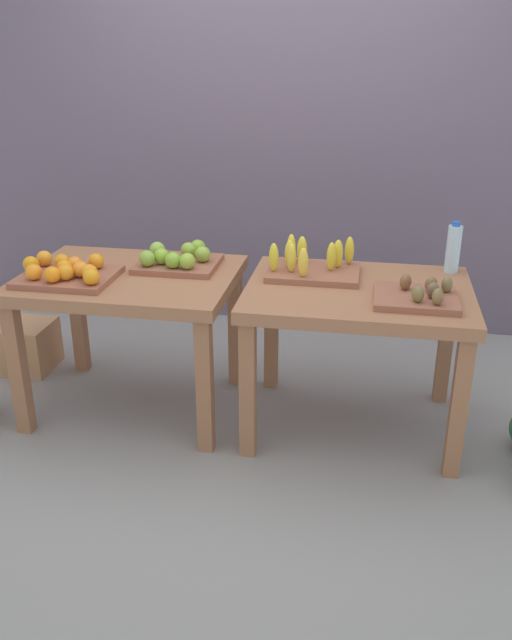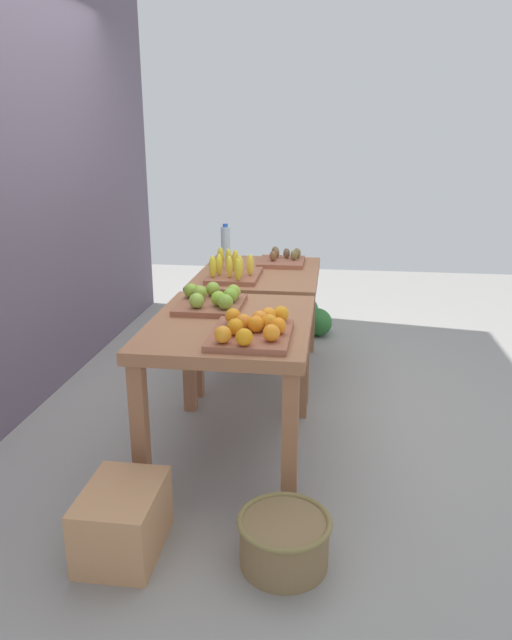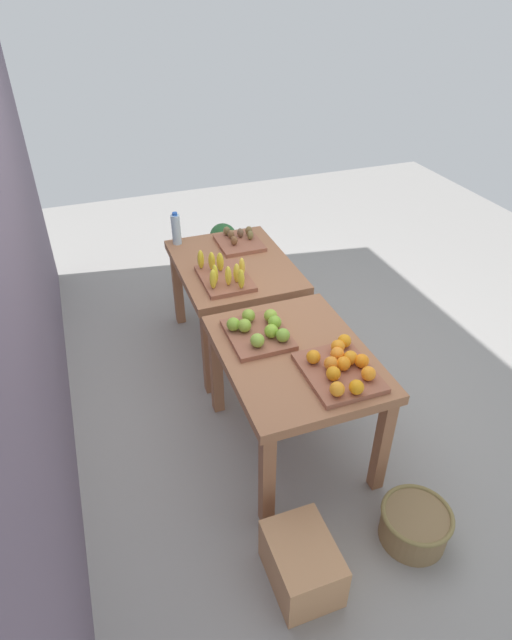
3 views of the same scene
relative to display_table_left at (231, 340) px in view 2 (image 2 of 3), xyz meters
name	(u,v)px [view 2 (image 2 of 3)]	position (x,y,z in m)	size (l,w,h in m)	color
ground_plane	(248,405)	(0.56, 0.00, -0.63)	(8.00, 8.00, 0.00)	gray
back_wall	(17,157)	(0.56, 1.35, 0.87)	(4.40, 0.12, 3.00)	#635667
display_table_left	(231,340)	(0.00, 0.00, 0.00)	(1.04, 0.80, 0.74)	#9E6644
display_table_right	(259,286)	(1.12, 0.00, 0.00)	(1.04, 0.80, 0.74)	#9E6644
orange_bin	(253,329)	(-0.25, -0.15, 0.15)	(0.45, 0.36, 0.11)	#975841
apple_bin	(212,300)	(0.21, 0.14, 0.15)	(0.40, 0.35, 0.11)	#975841
banana_crate	(233,271)	(0.88, 0.14, 0.16)	(0.44, 0.32, 0.17)	#975841
kiwi_bin	(282,260)	(1.38, -0.13, 0.13)	(0.36, 0.32, 0.10)	#975841
water_bottle	(226,242)	(1.56, 0.31, 0.23)	(0.07, 0.07, 0.25)	silver
watermelon_pile	(302,307)	(2.12, -0.25, -0.43)	(0.61, 0.62, 0.53)	#356D3A
wicker_basket	(284,540)	(-0.82, -0.35, -0.52)	(0.37, 0.37, 0.21)	olive
cardboard_produce_box	(123,520)	(-0.83, 0.30, -0.49)	(0.40, 0.30, 0.28)	tan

